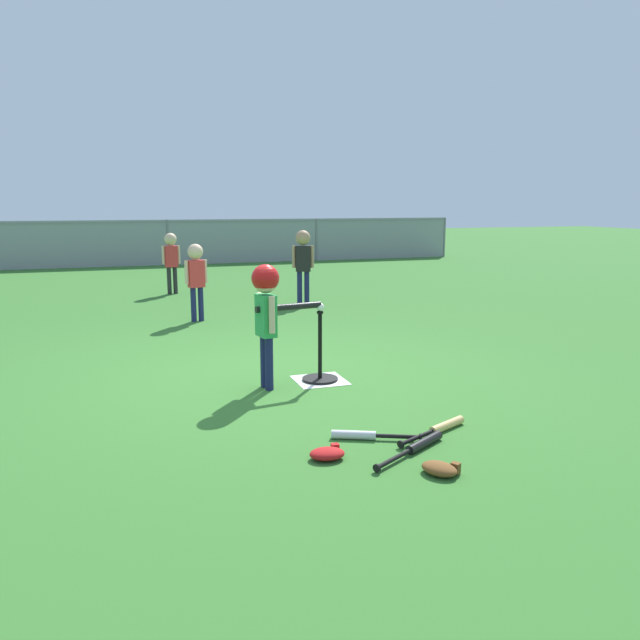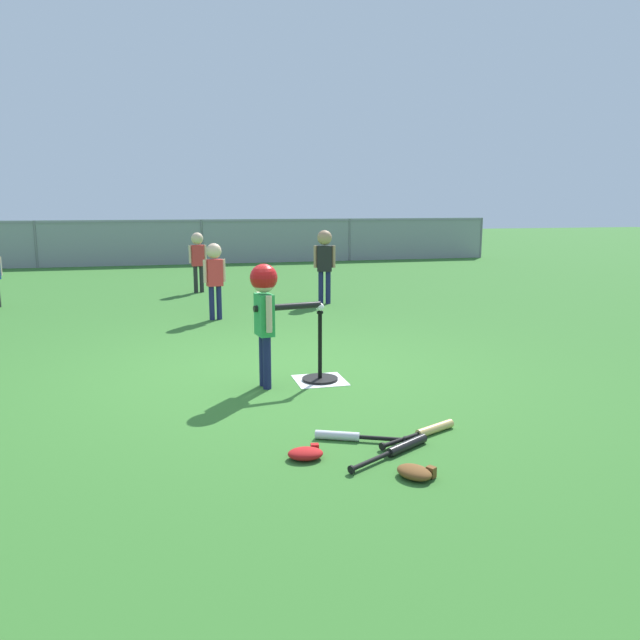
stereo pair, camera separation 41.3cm
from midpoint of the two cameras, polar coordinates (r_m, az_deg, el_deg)
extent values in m
plane|color=#336B28|center=(5.79, -1.72, -4.88)|extent=(60.00, 60.00, 0.00)
cube|color=white|center=(5.54, 2.14, -5.57)|extent=(0.44, 0.44, 0.01)
cylinder|color=black|center=(5.54, 2.14, -5.49)|extent=(0.32, 0.32, 0.03)
cylinder|color=black|center=(5.46, 2.17, -2.32)|extent=(0.04, 0.04, 0.60)
cylinder|color=black|center=(5.40, 2.19, 0.69)|extent=(0.06, 0.06, 0.02)
sphere|color=white|center=(5.39, 2.19, 1.18)|extent=(0.07, 0.07, 0.07)
cylinder|color=#191E4C|center=(5.33, -3.05, -3.73)|extent=(0.07, 0.07, 0.46)
cylinder|color=#191E4C|center=(5.24, -2.67, -3.98)|extent=(0.07, 0.07, 0.46)
cube|color=green|center=(5.20, -2.90, 0.47)|extent=(0.15, 0.22, 0.35)
cylinder|color=beige|center=(5.31, -3.38, 0.96)|extent=(0.05, 0.05, 0.30)
cylinder|color=beige|center=(5.08, -2.41, 0.52)|extent=(0.05, 0.05, 0.30)
sphere|color=beige|center=(5.16, -2.93, 3.63)|extent=(0.20, 0.20, 0.20)
sphere|color=red|center=(5.16, -2.94, 3.90)|extent=(0.23, 0.23, 0.23)
cylinder|color=black|center=(5.27, -0.77, 1.23)|extent=(0.60, 0.15, 0.06)
cylinder|color=#191E4C|center=(9.72, 1.97, 3.01)|extent=(0.08, 0.08, 0.51)
cylinder|color=#191E4C|center=(9.72, 1.30, 3.01)|extent=(0.08, 0.08, 0.51)
cube|color=black|center=(9.67, 1.65, 5.68)|extent=(0.26, 0.19, 0.40)
cylinder|color=tan|center=(9.67, 2.50, 5.85)|extent=(0.06, 0.06, 0.34)
cylinder|color=tan|center=(9.67, 0.80, 5.85)|extent=(0.06, 0.06, 0.34)
sphere|color=tan|center=(9.65, 1.66, 7.60)|extent=(0.23, 0.23, 0.23)
cylinder|color=beige|center=(10.47, -26.43, 4.46)|extent=(0.05, 0.05, 0.29)
cylinder|color=#191E4C|center=(8.47, -7.92, 1.59)|extent=(0.07, 0.07, 0.46)
cylinder|color=#191E4C|center=(8.44, -8.58, 1.54)|extent=(0.07, 0.07, 0.46)
cube|color=red|center=(8.40, -8.32, 4.33)|extent=(0.23, 0.16, 0.36)
cylinder|color=beige|center=(8.44, -7.50, 4.55)|extent=(0.05, 0.05, 0.31)
cylinder|color=beige|center=(8.36, -9.17, 4.45)|extent=(0.05, 0.05, 0.31)
sphere|color=beige|center=(8.37, -8.38, 6.31)|extent=(0.20, 0.20, 0.20)
cylinder|color=#262626|center=(11.14, -9.83, 3.74)|extent=(0.07, 0.07, 0.47)
cylinder|color=#262626|center=(11.12, -10.36, 3.71)|extent=(0.07, 0.07, 0.47)
cube|color=red|center=(11.09, -10.16, 5.87)|extent=(0.22, 0.15, 0.37)
cylinder|color=beige|center=(11.11, -9.50, 6.03)|extent=(0.05, 0.05, 0.31)
cylinder|color=beige|center=(11.06, -10.83, 5.97)|extent=(0.05, 0.05, 0.31)
sphere|color=beige|center=(11.07, -10.21, 7.41)|extent=(0.21, 0.21, 0.21)
cylinder|color=silver|center=(4.20, 4.48, -10.62)|extent=(0.30, 0.18, 0.06)
cylinder|color=black|center=(4.19, 8.60, -10.79)|extent=(0.28, 0.15, 0.03)
cylinder|color=black|center=(4.19, 10.67, -10.86)|extent=(0.03, 0.05, 0.05)
cylinder|color=#DBB266|center=(4.43, 13.23, -9.75)|extent=(0.33, 0.20, 0.06)
cylinder|color=black|center=(4.18, 10.32, -10.88)|extent=(0.32, 0.17, 0.03)
cylinder|color=black|center=(4.06, 8.73, -11.49)|extent=(0.03, 0.05, 0.05)
cylinder|color=black|center=(4.11, 10.95, -11.31)|extent=(0.34, 0.23, 0.06)
cylinder|color=black|center=(3.84, 7.85, -12.80)|extent=(0.32, 0.20, 0.03)
cylinder|color=black|center=(3.71, 6.13, -13.61)|extent=(0.04, 0.05, 0.05)
ellipsoid|color=#B21919|center=(3.90, 1.75, -12.26)|extent=(0.24, 0.19, 0.07)
cube|color=#B21919|center=(3.97, 2.55, -11.81)|extent=(0.05, 0.05, 0.06)
ellipsoid|color=brown|center=(3.73, 11.94, -13.62)|extent=(0.25, 0.27, 0.07)
cube|color=brown|center=(3.75, 13.43, -13.52)|extent=(0.06, 0.06, 0.06)
cylinder|color=slate|center=(16.60, -24.09, 6.39)|extent=(0.06, 0.06, 1.15)
cylinder|color=slate|center=(16.41, -10.11, 7.11)|extent=(0.06, 0.06, 1.15)
cylinder|color=slate|center=(17.17, 3.44, 7.40)|extent=(0.06, 0.06, 1.15)
cylinder|color=slate|center=(18.77, 15.25, 7.33)|extent=(0.06, 0.06, 1.15)
cube|color=gray|center=(16.38, -10.16, 8.91)|extent=(16.00, 0.03, 0.03)
cube|color=gray|center=(16.41, -10.11, 7.11)|extent=(16.00, 0.01, 1.15)
camera|label=1|loc=(0.21, -87.82, 0.41)|focal=34.71mm
camera|label=2|loc=(0.21, 92.18, -0.41)|focal=34.71mm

